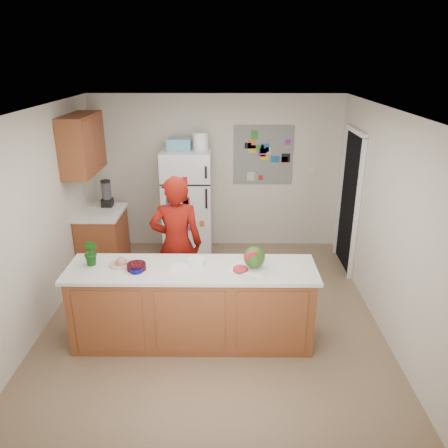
{
  "coord_description": "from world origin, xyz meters",
  "views": [
    {
      "loc": [
        0.19,
        -4.68,
        3.04
      ],
      "look_at": [
        0.14,
        0.2,
        1.15
      ],
      "focal_mm": 35.0,
      "sensor_mm": 36.0,
      "label": 1
    }
  ],
  "objects_px": {
    "person": "(177,245)",
    "refrigerator": "(188,203)",
    "watermelon": "(254,257)",
    "cherry_bowl": "(137,267)"
  },
  "relations": [
    {
      "from": "person",
      "to": "watermelon",
      "type": "distance_m",
      "value": 1.16
    },
    {
      "from": "person",
      "to": "refrigerator",
      "type": "bearing_deg",
      "value": -94.36
    },
    {
      "from": "refrigerator",
      "to": "watermelon",
      "type": "relative_size",
      "value": 7.39
    },
    {
      "from": "refrigerator",
      "to": "person",
      "type": "height_order",
      "value": "person"
    },
    {
      "from": "watermelon",
      "to": "refrigerator",
      "type": "bearing_deg",
      "value": 111.13
    },
    {
      "from": "watermelon",
      "to": "cherry_bowl",
      "type": "bearing_deg",
      "value": -177.6
    },
    {
      "from": "cherry_bowl",
      "to": "refrigerator",
      "type": "bearing_deg",
      "value": 82.31
    },
    {
      "from": "refrigerator",
      "to": "cherry_bowl",
      "type": "distance_m",
      "value": 2.45
    },
    {
      "from": "watermelon",
      "to": "cherry_bowl",
      "type": "distance_m",
      "value": 1.25
    },
    {
      "from": "refrigerator",
      "to": "watermelon",
      "type": "bearing_deg",
      "value": -68.87
    }
  ]
}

